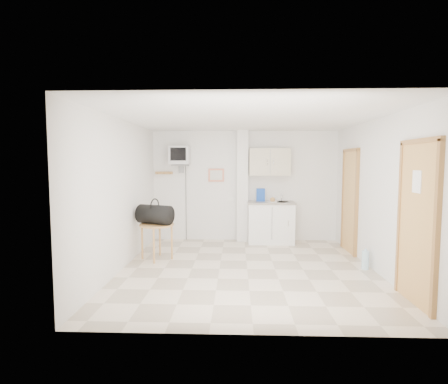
{
  "coord_description": "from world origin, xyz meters",
  "views": [
    {
      "loc": [
        -0.18,
        -5.74,
        1.78
      ],
      "look_at": [
        -0.41,
        0.6,
        1.25
      ],
      "focal_mm": 28.0,
      "sensor_mm": 36.0,
      "label": 1
    }
  ],
  "objects_px": {
    "duffel_bag": "(155,214)",
    "water_bottle": "(365,260)",
    "crt_television": "(180,156)",
    "round_table": "(157,229)"
  },
  "relations": [
    {
      "from": "crt_television",
      "to": "water_bottle",
      "type": "xyz_separation_m",
      "value": [
        3.43,
        -1.95,
        -1.78
      ]
    },
    {
      "from": "round_table",
      "to": "duffel_bag",
      "type": "bearing_deg",
      "value": 166.36
    },
    {
      "from": "duffel_bag",
      "to": "water_bottle",
      "type": "xyz_separation_m",
      "value": [
        3.66,
        -0.49,
        -0.68
      ]
    },
    {
      "from": "crt_television",
      "to": "duffel_bag",
      "type": "distance_m",
      "value": 1.85
    },
    {
      "from": "round_table",
      "to": "water_bottle",
      "type": "xyz_separation_m",
      "value": [
        3.63,
        -0.48,
        -0.42
      ]
    },
    {
      "from": "round_table",
      "to": "water_bottle",
      "type": "distance_m",
      "value": 3.68
    },
    {
      "from": "water_bottle",
      "to": "round_table",
      "type": "bearing_deg",
      "value": 172.49
    },
    {
      "from": "duffel_bag",
      "to": "water_bottle",
      "type": "distance_m",
      "value": 3.76
    },
    {
      "from": "crt_television",
      "to": "water_bottle",
      "type": "bearing_deg",
      "value": -29.66
    },
    {
      "from": "crt_television",
      "to": "round_table",
      "type": "xyz_separation_m",
      "value": [
        -0.2,
        -1.47,
        -1.36
      ]
    }
  ]
}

